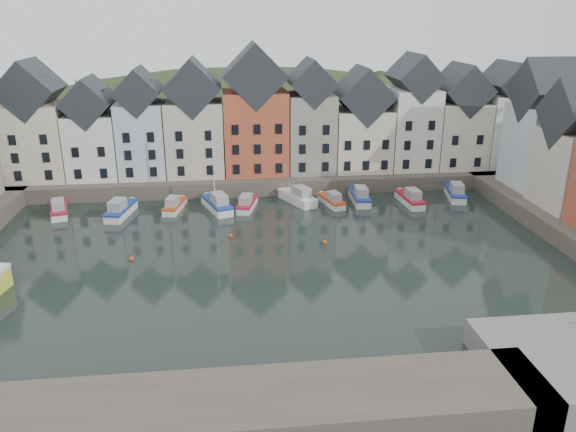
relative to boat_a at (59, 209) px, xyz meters
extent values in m
plane|color=black|center=(24.72, -17.70, -0.70)|extent=(260.00, 260.00, 0.00)
cube|color=#474236|center=(24.72, 12.30, 0.30)|extent=(90.00, 16.00, 2.00)
cube|color=#474236|center=(14.72, -39.70, 0.30)|extent=(50.00, 6.00, 2.00)
ellipsoid|color=#1F3319|center=(24.72, 38.30, -18.70)|extent=(153.60, 70.40, 64.00)
sphere|color=black|center=(10.78, 33.23, 8.00)|extent=(5.77, 5.77, 5.77)
sphere|color=black|center=(49.58, 43.04, 7.42)|extent=(5.27, 5.27, 5.27)
sphere|color=black|center=(56.54, 36.50, 7.18)|extent=(5.07, 5.07, 5.07)
sphere|color=black|center=(38.99, 37.49, 7.12)|extent=(5.01, 5.01, 5.01)
sphere|color=black|center=(-12.95, 38.90, 5.88)|extent=(3.94, 3.94, 3.94)
sphere|color=black|center=(53.04, 42.55, 7.35)|extent=(5.21, 5.21, 5.21)
sphere|color=black|center=(26.71, 40.94, 7.63)|extent=(5.45, 5.45, 5.45)
sphere|color=black|center=(62.52, 30.61, 6.51)|extent=(4.49, 4.49, 4.49)
cube|color=beige|center=(-4.45, 10.30, 6.34)|extent=(7.67, 8.00, 10.07)
cube|color=black|center=(-4.45, 10.30, 13.27)|extent=(7.67, 8.16, 7.67)
cube|color=white|center=(2.81, 10.30, 5.61)|extent=(6.56, 8.00, 8.61)
cube|color=black|center=(2.81, 10.30, 11.54)|extent=(6.56, 8.16, 6.56)
cube|color=silver|center=(9.35, 10.30, 6.31)|extent=(6.20, 8.00, 10.02)
cube|color=black|center=(9.35, 10.30, 12.85)|extent=(6.20, 8.16, 6.20)
cube|color=beige|center=(16.45, 10.30, 6.34)|extent=(7.70, 8.00, 10.08)
cube|color=black|center=(16.45, 10.30, 13.29)|extent=(7.70, 8.16, 7.70)
cube|color=#B34D33|center=(24.79, 10.30, 6.94)|extent=(8.69, 8.00, 11.28)
cube|color=black|center=(24.79, 10.30, 14.74)|extent=(8.69, 8.16, 8.69)
cube|color=gray|center=(32.49, 10.30, 6.69)|extent=(6.43, 8.00, 10.78)
cube|color=black|center=(32.49, 10.30, 13.68)|extent=(6.43, 8.16, 6.43)
cube|color=beige|center=(39.80, 10.30, 5.58)|extent=(7.88, 8.00, 8.56)
cube|color=black|center=(39.80, 10.30, 11.81)|extent=(7.88, 8.16, 7.88)
cube|color=silver|center=(47.14, 10.30, 6.94)|extent=(6.50, 8.00, 11.27)
cube|color=black|center=(47.14, 10.30, 14.18)|extent=(6.50, 8.16, 6.50)
cube|color=beige|center=(54.15, 10.30, 5.96)|extent=(7.23, 8.00, 9.32)
cube|color=black|center=(54.15, 10.30, 12.41)|extent=(7.23, 8.16, 7.23)
cube|color=white|center=(61.00, 10.30, 6.46)|extent=(6.18, 8.00, 10.32)
cube|color=black|center=(61.00, 10.30, 13.15)|extent=(6.18, 8.16, 6.18)
cube|color=silver|center=(60.72, -1.44, 6.49)|extent=(7.47, 8.00, 10.38)
cube|color=black|center=(60.72, -1.44, 13.66)|extent=(7.62, 8.00, 8.00)
sphere|color=#C33E16|center=(20.72, -9.70, -0.55)|extent=(0.50, 0.50, 0.50)
sphere|color=#C33E16|center=(30.72, -12.70, -0.55)|extent=(0.50, 0.50, 0.50)
sphere|color=#C33E16|center=(10.72, -14.70, -0.55)|extent=(0.50, 0.50, 0.50)
cube|color=silver|center=(-0.05, 0.19, -0.35)|extent=(3.25, 6.24, 1.10)
cube|color=maroon|center=(-0.05, 0.19, 0.25)|extent=(3.38, 6.39, 0.25)
cube|color=gray|center=(0.18, -0.68, 0.85)|extent=(1.96, 2.67, 1.20)
cube|color=silver|center=(7.59, -1.07, -0.32)|extent=(3.17, 6.72, 1.19)
cube|color=navy|center=(7.59, -1.07, 0.33)|extent=(3.30, 6.87, 0.27)
cube|color=gray|center=(7.40, -2.02, 0.97)|extent=(1.99, 2.83, 1.29)
cube|color=silver|center=(13.95, 0.22, -0.38)|extent=(2.79, 5.63, 0.99)
cube|color=#C33E16|center=(13.95, 0.22, 0.16)|extent=(2.90, 5.76, 0.23)
cube|color=gray|center=(13.77, -0.57, 0.70)|extent=(1.71, 2.39, 1.08)
cube|color=silver|center=(19.19, -0.31, -0.31)|extent=(4.09, 6.98, 1.23)
cube|color=navy|center=(19.19, -0.31, 0.36)|extent=(4.24, 7.14, 0.28)
cube|color=gray|center=(19.52, -1.26, 1.03)|extent=(2.35, 3.04, 1.34)
cylinder|color=silver|center=(18.97, 0.32, 5.99)|extent=(0.16, 0.16, 12.27)
cube|color=silver|center=(22.98, -0.17, -0.37)|extent=(3.00, 5.82, 1.02)
cube|color=maroon|center=(22.98, -0.17, 0.18)|extent=(3.12, 5.95, 0.23)
cube|color=gray|center=(22.78, -0.98, 0.74)|extent=(1.81, 2.48, 1.12)
cube|color=silver|center=(29.58, 1.43, -0.31)|extent=(4.55, 6.83, 1.21)
cube|color=silver|center=(29.58, 1.43, 0.35)|extent=(4.71, 6.99, 0.28)
cube|color=gray|center=(29.99, 0.53, 1.01)|extent=(2.50, 3.04, 1.32)
cube|color=silver|center=(33.81, -0.05, -0.39)|extent=(2.82, 5.56, 0.98)
cube|color=#C33E16|center=(33.81, -0.05, 0.15)|extent=(2.93, 5.68, 0.22)
cube|color=gray|center=(34.00, -0.82, 0.68)|extent=(1.71, 2.37, 1.07)
cube|color=silver|center=(37.71, 0.86, -0.33)|extent=(2.18, 6.40, 1.16)
cube|color=navy|center=(37.71, 0.86, 0.30)|extent=(2.29, 6.53, 0.26)
cube|color=gray|center=(37.67, -0.09, 0.93)|extent=(1.59, 2.59, 1.26)
cube|color=silver|center=(43.98, -0.80, -0.34)|extent=(2.27, 6.28, 1.13)
cube|color=maroon|center=(43.98, -0.80, 0.28)|extent=(2.38, 6.41, 0.26)
cube|color=gray|center=(44.04, -1.73, 0.89)|extent=(1.60, 2.56, 1.23)
cube|color=silver|center=(50.78, 1.02, -0.33)|extent=(3.15, 6.57, 1.16)
cube|color=navy|center=(50.78, 1.02, 0.30)|extent=(3.28, 6.71, 0.26)
cube|color=gray|center=(50.59, 0.09, 0.93)|extent=(1.96, 2.77, 1.26)
camera|label=1|loc=(20.49, -67.41, 22.68)|focal=35.00mm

